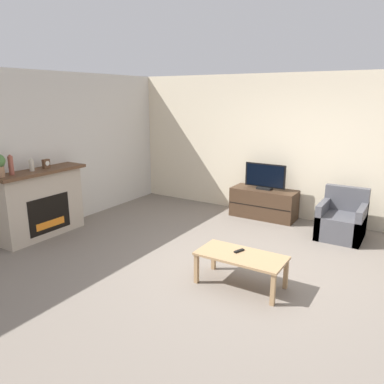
{
  "coord_description": "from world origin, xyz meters",
  "views": [
    {
      "loc": [
        1.93,
        -4.33,
        2.3
      ],
      "look_at": [
        -1.01,
        0.42,
        0.85
      ],
      "focal_mm": 35.0,
      "sensor_mm": 36.0,
      "label": 1
    }
  ],
  "objects": [
    {
      "name": "wall_back",
      "position": [
        0.0,
        2.61,
        1.35
      ],
      "size": [
        12.0,
        0.06,
        2.7
      ],
      "color": "beige",
      "rests_on": "ground"
    },
    {
      "name": "remote",
      "position": [
        0.15,
        -0.35,
        0.42
      ],
      "size": [
        0.09,
        0.15,
        0.02
      ],
      "rotation": [
        0.0,
        0.0,
        -0.36
      ],
      "color": "black",
      "rests_on": "coffee_table"
    },
    {
      "name": "tv_stand",
      "position": [
        -0.54,
        2.28,
        0.28
      ],
      "size": [
        1.23,
        0.52,
        0.56
      ],
      "color": "#422D1E",
      "rests_on": "ground"
    },
    {
      "name": "tv",
      "position": [
        -0.54,
        2.28,
        0.79
      ],
      "size": [
        0.79,
        0.18,
        0.49
      ],
      "color": "black",
      "rests_on": "tv_stand"
    },
    {
      "name": "mantel_clock",
      "position": [
        -3.3,
        -0.45,
        1.21
      ],
      "size": [
        0.08,
        0.11,
        0.15
      ],
      "color": "brown",
      "rests_on": "fireplace"
    },
    {
      "name": "armchair",
      "position": [
        0.95,
        1.96,
        0.27
      ],
      "size": [
        0.7,
        0.76,
        0.81
      ],
      "color": "#4C4C51",
      "rests_on": "ground"
    },
    {
      "name": "mantel_vase_left",
      "position": [
        -3.3,
        -1.06,
        1.28
      ],
      "size": [
        0.07,
        0.07,
        0.31
      ],
      "color": "#994C3D",
      "rests_on": "fireplace"
    },
    {
      "name": "coffee_table",
      "position": [
        0.21,
        -0.42,
        0.36
      ],
      "size": [
        1.08,
        0.53,
        0.41
      ],
      "color": "#A37F56",
      "rests_on": "ground"
    },
    {
      "name": "mantel_vase_centre_left",
      "position": [
        -3.3,
        -0.72,
        1.23
      ],
      "size": [
        0.07,
        0.07,
        0.2
      ],
      "color": "beige",
      "rests_on": "fireplace"
    },
    {
      "name": "fireplace",
      "position": [
        -3.31,
        -0.6,
        0.58
      ],
      "size": [
        0.49,
        1.54,
        1.13
      ],
      "color": "#B7A893",
      "rests_on": "ground"
    },
    {
      "name": "wall_left",
      "position": [
        -3.53,
        0.0,
        1.35
      ],
      "size": [
        0.06,
        12.0,
        2.7
      ],
      "color": "beige",
      "rests_on": "ground"
    },
    {
      "name": "ground_plane",
      "position": [
        0.0,
        0.0,
        0.0
      ],
      "size": [
        24.0,
        24.0,
        0.0
      ],
      "primitive_type": "plane",
      "color": "slate"
    }
  ]
}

